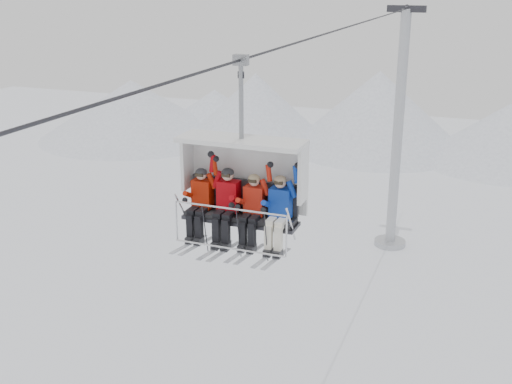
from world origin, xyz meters
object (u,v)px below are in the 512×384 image
(skier_far_left, at_px, (201,200))
(chairlift_carrier, at_px, (244,178))
(lift_tower_right, at_px, (397,149))
(skier_far_right, at_px, (279,210))
(skier_center_left, at_px, (227,202))
(skier_center_right, at_px, (253,207))

(skier_far_left, bearing_deg, chairlift_carrier, 18.90)
(chairlift_carrier, bearing_deg, lift_tower_right, 90.00)
(skier_far_left, height_order, skier_far_right, skier_far_right)
(chairlift_carrier, xyz_separation_m, skier_far_right, (0.91, -0.31, -0.50))
(skier_center_left, height_order, skier_center_right, skier_center_left)
(skier_center_left, bearing_deg, skier_far_right, -0.19)
(lift_tower_right, bearing_deg, skier_center_left, -90.70)
(chairlift_carrier, relative_size, skier_center_right, 2.33)
(skier_far_left, distance_m, skier_center_left, 0.63)
(skier_center_right, xyz_separation_m, skier_far_right, (0.58, 0.00, 0.01))
(lift_tower_right, height_order, skier_far_left, lift_tower_right)
(chairlift_carrier, xyz_separation_m, skier_far_left, (-0.91, -0.31, -0.52))
(lift_tower_right, xyz_separation_m, skier_center_right, (0.32, -23.04, 4.45))
(lift_tower_right, height_order, chairlift_carrier, lift_tower_right)
(lift_tower_right, relative_size, skier_center_right, 7.90)
(skier_center_right, bearing_deg, skier_center_left, 179.29)
(chairlift_carrier, bearing_deg, skier_center_right, -43.91)
(skier_center_left, relative_size, skier_far_right, 1.03)
(lift_tower_right, xyz_separation_m, chairlift_carrier, (0.00, -22.73, 4.97))
(chairlift_carrier, distance_m, skier_far_left, 1.09)
(skier_center_right, relative_size, skier_far_right, 0.97)
(skier_far_right, bearing_deg, skier_center_left, 179.81)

